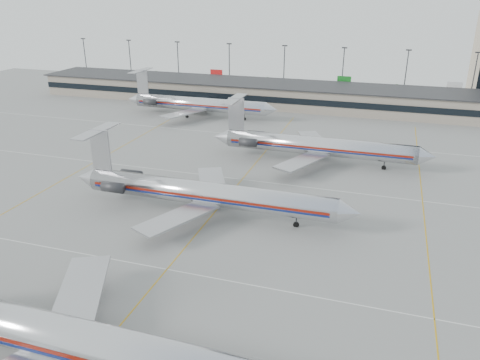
% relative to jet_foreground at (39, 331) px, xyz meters
% --- Properties ---
extents(ground, '(260.00, 260.00, 0.00)m').
position_rel_jet_foreground_xyz_m(ground, '(3.61, 7.14, -3.63)').
color(ground, gray).
rests_on(ground, ground).
extents(apron_markings, '(160.00, 0.15, 0.02)m').
position_rel_jet_foreground_xyz_m(apron_markings, '(3.61, 17.14, -3.62)').
color(apron_markings, silver).
rests_on(apron_markings, ground).
extents(terminal, '(162.00, 17.00, 6.25)m').
position_rel_jet_foreground_xyz_m(terminal, '(3.61, 105.11, -0.47)').
color(terminal, gray).
rests_on(terminal, ground).
extents(light_mast_row, '(163.60, 0.40, 15.28)m').
position_rel_jet_foreground_xyz_m(light_mast_row, '(3.61, 119.14, 4.95)').
color(light_mast_row, '#38383D').
rests_on(light_mast_row, ground).
extents(jet_foreground, '(47.79, 28.14, 12.51)m').
position_rel_jet_foreground_xyz_m(jet_foreground, '(0.00, 0.00, 0.00)').
color(jet_foreground, silver).
rests_on(jet_foreground, ground).
extents(jet_second_row, '(44.31, 26.09, 11.60)m').
position_rel_jet_foreground_xyz_m(jet_second_row, '(2.02, 32.53, -0.26)').
color(jet_second_row, silver).
rests_on(jet_second_row, ground).
extents(jet_third_row, '(42.44, 26.11, 11.61)m').
position_rel_jet_foreground_xyz_m(jet_third_row, '(14.02, 59.91, -0.26)').
color(jet_third_row, silver).
rests_on(jet_third_row, ground).
extents(jet_back_row, '(41.90, 25.77, 11.46)m').
position_rel_jet_foreground_xyz_m(jet_back_row, '(-21.00, 85.72, -0.30)').
color(jet_back_row, silver).
rests_on(jet_back_row, ground).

